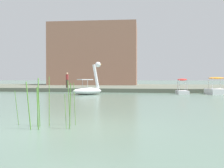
# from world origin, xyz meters

# --- Properties ---
(ground_plane) EXTENTS (518.23, 518.23, 0.00)m
(ground_plane) POSITION_xyz_m (0.00, 0.00, 0.00)
(ground_plane) COLOR #567060
(shore_bank_far) EXTENTS (150.30, 23.99, 0.43)m
(shore_bank_far) POSITION_xyz_m (0.00, 32.76, 0.21)
(shore_bank_far) COLOR #5B6051
(shore_bank_far) RESTS_ON ground_plane
(swan_boat) EXTENTS (3.03, 2.94, 3.05)m
(swan_boat) POSITION_xyz_m (-3.68, 16.62, 0.57)
(swan_boat) COLOR white
(swan_boat) RESTS_ON ground_plane
(pedal_boat_red) EXTENTS (1.17, 2.08, 1.48)m
(pedal_boat_red) POSITION_xyz_m (4.95, 19.02, 0.47)
(pedal_boat_red) COLOR white
(pedal_boat_red) RESTS_ON ground_plane
(pedal_boat_orange) EXTENTS (1.92, 2.61, 1.62)m
(pedal_boat_orange) POSITION_xyz_m (8.08, 19.12, 0.47)
(pedal_boat_orange) COLOR white
(pedal_boat_orange) RESTS_ON ground_plane
(person_on_path) EXTENTS (0.25, 0.25, 1.74)m
(person_on_path) POSITION_xyz_m (-7.65, 22.35, 1.34)
(person_on_path) COLOR #47382D
(person_on_path) RESTS_ON shore_bank_far
(apartment_block) EXTENTS (15.22, 10.26, 10.40)m
(apartment_block) POSITION_xyz_m (-8.32, 39.73, 5.63)
(apartment_block) COLOR #996B56
(apartment_block) RESTS_ON shore_bank_far
(reed_clump_foreground) EXTENTS (3.53, 1.34, 1.52)m
(reed_clump_foreground) POSITION_xyz_m (-1.14, -0.25, 0.67)
(reed_clump_foreground) COLOR #568E38
(reed_clump_foreground) RESTS_ON ground_plane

